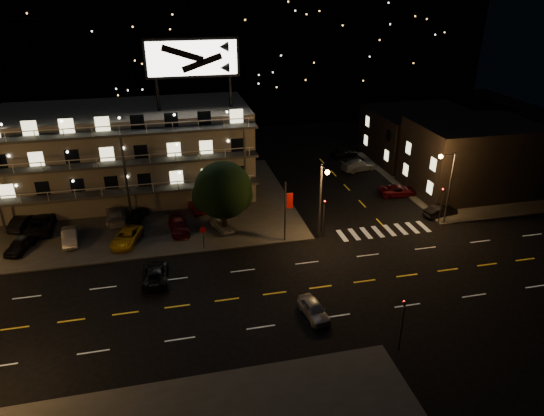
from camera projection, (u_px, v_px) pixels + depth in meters
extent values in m
plane|color=black|center=(251.00, 296.00, 39.89)|extent=(140.00, 140.00, 0.00)
cube|color=#373734|center=(96.00, 210.00, 54.65)|extent=(44.00, 24.00, 0.15)
cube|color=#373734|center=(447.00, 178.00, 63.53)|extent=(16.00, 24.00, 0.15)
cube|color=gray|center=(129.00, 155.00, 56.88)|extent=(28.00, 12.00, 10.00)
cube|color=gray|center=(123.00, 110.00, 54.63)|extent=(28.00, 12.00, 0.50)
cube|color=#373734|center=(129.00, 192.00, 51.59)|extent=(28.00, 1.80, 0.25)
cube|color=#373734|center=(125.00, 164.00, 50.22)|extent=(28.00, 1.80, 0.25)
cube|color=#373734|center=(121.00, 134.00, 48.85)|extent=(28.00, 1.80, 0.25)
cylinder|color=black|center=(158.00, 95.00, 52.82)|extent=(0.36, 0.36, 3.50)
cylinder|color=black|center=(230.00, 91.00, 54.43)|extent=(0.36, 0.36, 3.50)
cube|color=black|center=(192.00, 58.00, 52.02)|extent=(10.20, 0.50, 4.20)
cube|color=silver|center=(192.00, 58.00, 51.76)|extent=(9.60, 0.06, 3.60)
cube|color=black|center=(471.00, 157.00, 58.22)|extent=(14.00, 10.00, 8.50)
cube|color=black|center=(421.00, 135.00, 69.11)|extent=(14.00, 12.00, 7.00)
cube|color=black|center=(185.00, 44.00, 96.43)|extent=(120.00, 20.00, 24.00)
cylinder|color=#2D2D30|center=(320.00, 202.00, 47.21)|extent=(0.20, 0.20, 8.00)
cylinder|color=#2D2D30|center=(325.00, 168.00, 44.88)|extent=(0.12, 1.80, 0.12)
sphere|color=#F5943D|center=(327.00, 172.00, 44.21)|extent=(0.44, 0.44, 0.44)
cylinder|color=#2D2D30|center=(449.00, 189.00, 50.03)|extent=(0.20, 0.20, 8.00)
cylinder|color=#2D2D30|center=(448.00, 155.00, 48.24)|extent=(1.80, 0.12, 0.12)
sphere|color=#F5943D|center=(441.00, 157.00, 48.12)|extent=(0.44, 0.44, 0.44)
cylinder|color=#2D2D30|center=(323.00, 221.00, 48.42)|extent=(0.14, 0.14, 3.60)
imported|color=black|center=(324.00, 200.00, 47.44)|extent=(0.20, 0.16, 1.00)
sphere|color=#FF0C0C|center=(325.00, 201.00, 47.38)|extent=(0.14, 0.14, 0.14)
cylinder|color=#2D2D30|center=(401.00, 329.00, 33.45)|extent=(0.14, 0.14, 3.60)
imported|color=black|center=(405.00, 302.00, 32.46)|extent=(0.20, 0.16, 1.00)
sphere|color=#FF0C0C|center=(404.00, 302.00, 32.61)|extent=(0.14, 0.14, 0.14)
cylinder|color=#2D2D30|center=(441.00, 208.00, 51.05)|extent=(0.14, 0.14, 3.60)
imported|color=black|center=(444.00, 188.00, 50.06)|extent=(0.16, 0.20, 1.00)
sphere|color=#FF0C0C|center=(443.00, 189.00, 50.08)|extent=(0.14, 0.14, 0.14)
cylinder|color=#2D2D30|center=(285.00, 212.00, 46.93)|extent=(0.16, 0.16, 6.40)
cube|color=red|center=(290.00, 201.00, 46.51)|extent=(0.60, 0.04, 1.60)
cylinder|color=#2D2D30|center=(203.00, 239.00, 46.39)|extent=(0.08, 0.08, 2.20)
cylinder|color=red|center=(203.00, 230.00, 45.90)|extent=(0.91, 0.04, 0.91)
cylinder|color=black|center=(225.00, 220.00, 49.20)|extent=(0.56, 0.56, 2.67)
sphere|color=black|center=(223.00, 190.00, 47.77)|extent=(5.78, 5.78, 5.78)
sphere|color=black|center=(209.00, 196.00, 48.18)|extent=(3.56, 3.56, 3.56)
sphere|color=black|center=(236.00, 195.00, 47.82)|extent=(3.33, 3.33, 3.33)
imported|color=black|center=(20.00, 244.00, 46.09)|extent=(2.71, 4.20, 1.33)
imported|color=#9C9CA1|center=(70.00, 237.00, 47.48)|extent=(1.90, 4.09, 1.30)
imported|color=yellow|center=(127.00, 237.00, 47.45)|extent=(3.41, 4.99, 1.27)
imported|color=#540C13|center=(178.00, 226.00, 49.61)|extent=(2.22, 4.56, 1.28)
imported|color=#9C9CA1|center=(222.00, 224.00, 50.00)|extent=(2.49, 3.90, 1.24)
imported|color=black|center=(23.00, 222.00, 50.38)|extent=(2.40, 4.32, 1.35)
imported|color=black|center=(40.00, 224.00, 49.73)|extent=(2.79, 5.61, 1.53)
imported|color=#9C9CA1|center=(116.00, 214.00, 51.84)|extent=(2.66, 5.39, 1.51)
imported|color=black|center=(137.00, 214.00, 52.01)|extent=(2.71, 3.98, 1.26)
imported|color=#540C13|center=(196.00, 206.00, 53.98)|extent=(2.03, 3.97, 1.25)
imported|color=black|center=(440.00, 211.00, 53.15)|extent=(4.02, 2.01, 1.27)
imported|color=#540C13|center=(398.00, 190.00, 58.33)|extent=(4.76, 2.50, 1.28)
imported|color=#9C9CA1|center=(359.00, 165.00, 65.96)|extent=(5.41, 3.14, 1.47)
imported|color=black|center=(344.00, 153.00, 70.81)|extent=(4.45, 2.65, 1.42)
imported|color=#9C9CA1|center=(314.00, 309.00, 37.33)|extent=(1.98, 3.84, 1.25)
imported|color=black|center=(155.00, 273.00, 41.85)|extent=(2.32, 4.76, 1.30)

